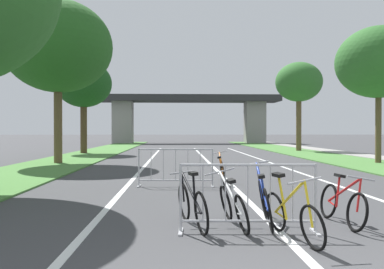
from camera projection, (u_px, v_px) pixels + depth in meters
name	position (u px, v px, depth m)	size (l,w,h in m)	color
grass_verge_left	(89.00, 155.00, 25.64)	(3.44, 56.17, 0.05)	#477A38
grass_verge_right	(310.00, 154.00, 26.20)	(3.44, 56.17, 0.05)	#477A38
sidewalk_path_right	(349.00, 154.00, 26.30)	(1.72, 56.17, 0.08)	gray
lane_stripe_center	(210.00, 163.00, 19.20)	(0.14, 32.49, 0.01)	silver
lane_stripe_right_lane	(271.00, 163.00, 19.31)	(0.14, 32.49, 0.01)	silver
lane_stripe_left_lane	(147.00, 163.00, 19.08)	(0.14, 32.49, 0.01)	silver
overpass_bridge	(189.00, 110.00, 49.30)	(21.85, 4.11, 5.83)	#2D2D30
tree_left_oak_mid	(58.00, 47.00, 18.81)	(5.04, 5.04, 7.61)	brown
tree_left_oak_near	(84.00, 84.00, 27.01)	(3.73, 3.73, 6.27)	#4C3823
tree_right_maple_mid	(379.00, 62.00, 18.87)	(3.92, 3.92, 6.41)	brown
tree_right_pine_near	(299.00, 83.00, 30.28)	(3.47, 3.47, 6.67)	brown
crowd_barrier_nearest	(248.00, 199.00, 6.11)	(2.11, 0.54, 1.05)	#ADADB2
crowd_barrier_second	(176.00, 168.00, 11.16)	(2.11, 0.55, 1.05)	#ADADB2
bicycle_yellow_0	(292.00, 215.00, 5.70)	(0.49, 1.64, 0.95)	black
bicycle_blue_1	(265.00, 201.00, 6.63)	(0.46, 1.72, 1.03)	black
bicycle_red_2	(342.00, 204.00, 6.66)	(0.46, 1.61, 0.87)	black
bicycle_black_3	(192.00, 205.00, 6.45)	(0.60, 1.66, 0.92)	black
bicycle_orange_4	(223.00, 171.00, 11.74)	(0.50, 1.62, 0.95)	black
bicycle_white_5	(233.00, 206.00, 6.46)	(0.61, 1.64, 0.92)	black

